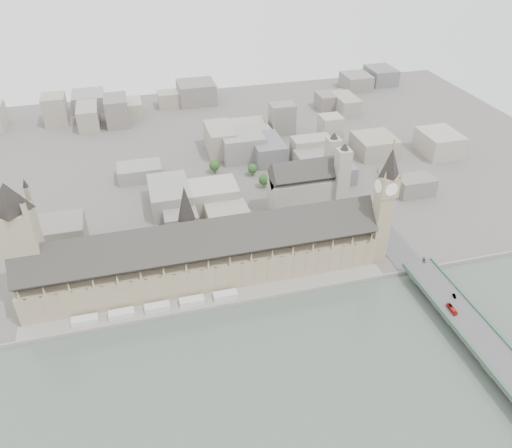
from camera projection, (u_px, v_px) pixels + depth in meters
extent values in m
plane|color=#595651|center=(211.00, 295.00, 373.33)|extent=(900.00, 900.00, 0.00)
cube|color=gray|center=(214.00, 307.00, 360.50)|extent=(600.00, 1.50, 3.00)
cube|color=gray|center=(212.00, 301.00, 366.78)|extent=(270.00, 15.00, 2.00)
cube|color=silver|center=(85.00, 320.00, 346.29)|extent=(18.00, 7.00, 4.00)
cube|color=silver|center=(122.00, 313.00, 351.62)|extent=(18.00, 7.00, 4.00)
cube|color=silver|center=(157.00, 307.00, 356.96)|extent=(18.00, 7.00, 4.00)
cube|color=silver|center=(192.00, 301.00, 362.29)|extent=(18.00, 7.00, 4.00)
cube|color=silver|center=(226.00, 295.00, 367.62)|extent=(18.00, 7.00, 4.00)
cube|color=#9B8B69|center=(205.00, 266.00, 382.27)|extent=(265.00, 40.00, 25.00)
cube|color=#2F2D2A|center=(203.00, 242.00, 369.56)|extent=(265.00, 40.73, 40.73)
cube|color=#9B8B69|center=(380.00, 228.00, 391.71)|extent=(12.00, 12.00, 62.00)
cube|color=gray|center=(387.00, 185.00, 369.76)|extent=(14.00, 14.00, 16.00)
cylinder|color=white|center=(396.00, 184.00, 371.30)|extent=(0.60, 10.00, 10.00)
cylinder|color=white|center=(378.00, 186.00, 368.23)|extent=(0.60, 10.00, 10.00)
cylinder|color=white|center=(382.00, 180.00, 375.51)|extent=(10.00, 0.60, 10.00)
cylinder|color=white|center=(392.00, 190.00, 364.01)|extent=(10.00, 0.60, 10.00)
cone|color=black|center=(391.00, 162.00, 359.07)|extent=(17.00, 17.00, 22.00)
cylinder|color=gold|center=(394.00, 144.00, 351.19)|extent=(1.00, 1.00, 6.00)
sphere|color=gold|center=(395.00, 140.00, 349.22)|extent=(2.00, 2.00, 2.00)
cone|color=gray|center=(393.00, 166.00, 369.59)|extent=(2.40, 2.40, 8.00)
cone|color=gray|center=(377.00, 168.00, 366.81)|extent=(2.40, 2.40, 8.00)
cone|color=gray|center=(402.00, 174.00, 359.20)|extent=(2.40, 2.40, 8.00)
cone|color=gray|center=(385.00, 176.00, 356.43)|extent=(2.40, 2.40, 8.00)
cube|color=#9B8B69|center=(28.00, 258.00, 345.56)|extent=(23.00, 23.00, 80.00)
cone|color=black|center=(7.00, 196.00, 317.43)|extent=(30.00, 30.00, 20.00)
cylinder|color=gray|center=(188.00, 231.00, 367.76)|extent=(12.00, 12.00, 20.00)
cone|color=black|center=(185.00, 203.00, 354.26)|extent=(13.00, 13.00, 28.00)
cube|color=#474749|center=(472.00, 333.00, 335.11)|extent=(25.00, 325.00, 10.25)
cube|color=gray|center=(302.00, 194.00, 462.03)|extent=(60.00, 28.00, 34.00)
cube|color=#2F2D2A|center=(304.00, 173.00, 449.65)|extent=(60.00, 28.28, 28.28)
cube|color=gray|center=(331.00, 170.00, 470.00)|extent=(12.00, 12.00, 64.00)
cube|color=gray|center=(341.00, 182.00, 450.83)|extent=(12.00, 12.00, 64.00)
imported|color=red|center=(452.00, 309.00, 344.34)|extent=(2.96, 10.85, 3.00)
imported|color=gray|center=(454.00, 296.00, 356.45)|extent=(2.96, 4.84, 1.51)
imported|color=gray|center=(424.00, 260.00, 390.59)|extent=(4.34, 6.07, 1.63)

